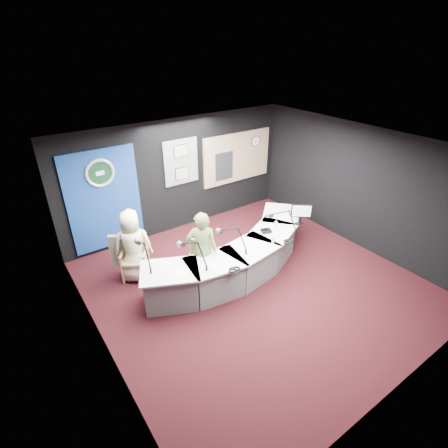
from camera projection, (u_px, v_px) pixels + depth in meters
ground at (255, 284)px, 7.11m from camera, size 6.00×6.00×0.00m
ceiling at (262, 150)px, 5.76m from camera, size 6.00×6.00×0.02m
wall_back at (179, 176)px, 8.59m from camera, size 6.00×0.02×2.80m
wall_front at (415, 320)px, 4.28m from camera, size 6.00×0.02×2.80m
wall_left at (94, 283)px, 4.93m from camera, size 0.02×6.00×2.80m
wall_right at (359, 187)px, 7.94m from camera, size 0.02×6.00×2.80m
broadcast_desk at (237, 257)px, 7.30m from camera, size 4.50×1.90×0.75m
backdrop_panel at (104, 200)px, 7.68m from camera, size 1.60×0.05×2.30m
agency_seal at (100, 173)px, 7.34m from camera, size 0.63×0.07×0.63m
seal_center at (100, 173)px, 7.34m from camera, size 0.48×0.01×0.48m
pinboard at (181, 162)px, 8.42m from camera, size 0.90×0.04×1.10m
framed_photo_upper at (181, 151)px, 8.26m from camera, size 0.34×0.02×0.27m
framed_photo_lower at (182, 173)px, 8.53m from camera, size 0.34×0.02×0.27m
booth_window_frame at (237, 157)px, 9.37m from camera, size 2.12×0.06×1.32m
booth_glow at (237, 157)px, 9.36m from camera, size 2.00×0.02×1.20m
equipment_rack at (224, 166)px, 9.20m from camera, size 0.55×0.02×0.75m
wall_clock at (256, 141)px, 9.48m from camera, size 0.28×0.01×0.28m
armchair_left at (135, 257)px, 7.05m from camera, size 0.82×0.82×1.05m
armchair_right at (203, 263)px, 6.87m from camera, size 0.76×0.76×1.02m
draped_jacket at (123, 251)px, 7.07m from camera, size 0.47×0.36×0.70m
person_man at (133, 246)px, 6.92m from camera, size 0.89×0.74×1.56m
person_woman at (202, 250)px, 6.72m from camera, size 0.71×0.65×1.63m
computer_monitor at (301, 211)px, 7.64m from camera, size 0.33×0.27×0.28m
desk_phone at (266, 231)px, 7.46m from camera, size 0.25×0.23×0.05m
headphones_near at (289, 241)px, 7.10m from camera, size 0.23×0.23×0.04m
headphones_far at (234, 270)px, 6.26m from camera, size 0.23×0.23×0.04m
paper_stack at (182, 272)px, 6.22m from camera, size 0.25×0.33×0.00m
notepad at (213, 265)px, 6.42m from camera, size 0.24×0.30×0.00m
boom_mic_a at (143, 251)px, 6.28m from camera, size 0.16×0.74×0.60m
boom_mic_b at (193, 251)px, 6.27m from camera, size 0.33×0.70×0.60m
boom_mic_c at (232, 237)px, 6.71m from camera, size 0.38×0.68×0.60m
boom_mic_d at (282, 219)px, 7.33m from camera, size 0.46×0.64×0.60m
water_bottles at (285, 228)px, 7.45m from camera, size 1.12×0.48×0.18m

